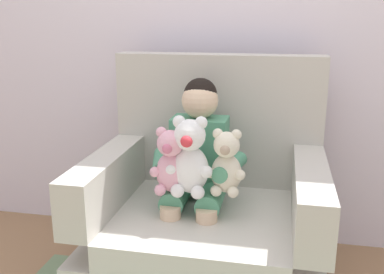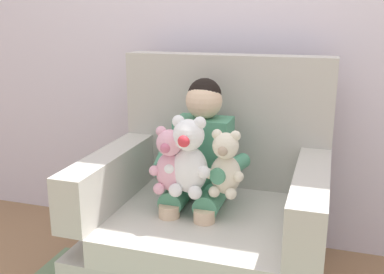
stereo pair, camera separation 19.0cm
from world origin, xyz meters
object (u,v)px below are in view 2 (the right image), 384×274
at_px(armchair, 210,219).
at_px(plush_white, 189,158).
at_px(plush_cream, 225,165).
at_px(plush_pink, 170,162).
at_px(seated_child, 200,160).

relative_size(armchair, plush_white, 3.15).
xyz_separation_m(plush_cream, plush_pink, (-0.24, -0.04, 0.00)).
xyz_separation_m(plush_white, plush_pink, (-0.08, -0.00, -0.02)).
distance_m(armchair, plush_pink, 0.38).
xyz_separation_m(armchair, seated_child, (-0.06, 0.01, 0.29)).
bearing_deg(plush_cream, seated_child, 117.71).
bearing_deg(armchair, plush_cream, -50.70).
bearing_deg(plush_white, seated_child, 106.68).
xyz_separation_m(seated_child, plush_cream, (0.15, -0.13, 0.03)).
bearing_deg(plush_cream, plush_pink, 167.28).
distance_m(plush_cream, plush_pink, 0.24).
xyz_separation_m(seated_child, plush_pink, (-0.08, -0.17, 0.03)).
height_order(seated_child, plush_cream, seated_child).
height_order(plush_white, plush_cream, plush_white).
xyz_separation_m(plush_white, plush_cream, (0.15, 0.04, -0.03)).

